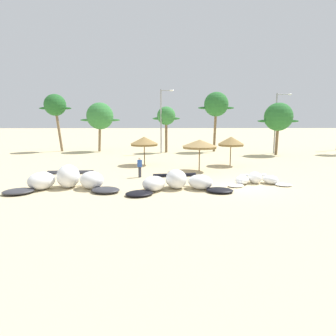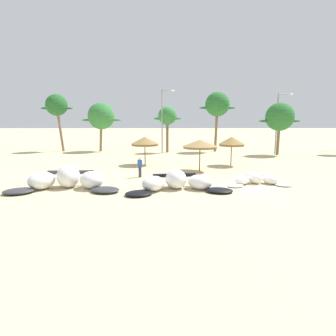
{
  "view_description": "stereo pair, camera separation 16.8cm",
  "coord_description": "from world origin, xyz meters",
  "px_view_note": "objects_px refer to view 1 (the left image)",
  "views": [
    {
      "loc": [
        -5.25,
        -19.35,
        4.63
      ],
      "look_at": [
        -4.89,
        2.0,
        1.0
      ],
      "focal_mm": 30.77,
      "sensor_mm": 36.0,
      "label": 1
    },
    {
      "loc": [
        -5.09,
        -19.35,
        4.63
      ],
      "look_at": [
        -4.89,
        2.0,
        1.0
      ],
      "focal_mm": 30.77,
      "sensor_mm": 36.0,
      "label": 2
    }
  ],
  "objects_px": {
    "kite_left_of_center": "(256,180)",
    "palm_left": "(100,116)",
    "kite_far_left": "(67,180)",
    "beach_umbrella_near_van": "(144,141)",
    "palm_center_right": "(278,117)",
    "lamppost_west_center": "(277,120)",
    "person_by_umbrellas": "(140,167)",
    "palm_center_left": "(216,105)",
    "lamppost_west": "(162,118)",
    "beach_umbrella_middle": "(200,144)",
    "beach_umbrella_near_palms": "(231,141)",
    "palm_left_of_gap": "(166,117)",
    "kite_left": "(177,182)",
    "palm_leftmost": "(55,106)"
  },
  "relations": [
    {
      "from": "kite_far_left",
      "to": "person_by_umbrellas",
      "type": "distance_m",
      "value": 6.0
    },
    {
      "from": "palm_center_right",
      "to": "lamppost_west_center",
      "type": "bearing_deg",
      "value": 74.49
    },
    {
      "from": "kite_left_of_center",
      "to": "beach_umbrella_near_van",
      "type": "xyz_separation_m",
      "value": [
        -8.63,
        9.03,
        2.1
      ]
    },
    {
      "from": "palm_left",
      "to": "lamppost_west_center",
      "type": "distance_m",
      "value": 24.52
    },
    {
      "from": "kite_far_left",
      "to": "beach_umbrella_near_van",
      "type": "relative_size",
      "value": 2.66
    },
    {
      "from": "beach_umbrella_near_van",
      "to": "palm_leftmost",
      "type": "bearing_deg",
      "value": 136.21
    },
    {
      "from": "beach_umbrella_near_van",
      "to": "lamppost_west",
      "type": "height_order",
      "value": "lamppost_west"
    },
    {
      "from": "palm_center_left",
      "to": "beach_umbrella_near_van",
      "type": "bearing_deg",
      "value": -127.51
    },
    {
      "from": "lamppost_west_center",
      "to": "palm_left",
      "type": "bearing_deg",
      "value": 172.54
    },
    {
      "from": "beach_umbrella_near_palms",
      "to": "palm_center_left",
      "type": "height_order",
      "value": "palm_center_left"
    },
    {
      "from": "lamppost_west_center",
      "to": "palm_center_right",
      "type": "bearing_deg",
      "value": -105.51
    },
    {
      "from": "palm_center_left",
      "to": "kite_left_of_center",
      "type": "bearing_deg",
      "value": -92.23
    },
    {
      "from": "beach_umbrella_near_van",
      "to": "palm_left",
      "type": "relative_size",
      "value": 0.41
    },
    {
      "from": "kite_left",
      "to": "beach_umbrella_near_palms",
      "type": "bearing_deg",
      "value": 59.84
    },
    {
      "from": "beach_umbrella_near_van",
      "to": "beach_umbrella_near_palms",
      "type": "distance_m",
      "value": 8.74
    },
    {
      "from": "person_by_umbrellas",
      "to": "lamppost_west_center",
      "type": "xyz_separation_m",
      "value": [
        17.16,
        15.97,
        3.74
      ]
    },
    {
      "from": "beach_umbrella_near_van",
      "to": "lamppost_west",
      "type": "relative_size",
      "value": 0.34
    },
    {
      "from": "kite_far_left",
      "to": "beach_umbrella_near_van",
      "type": "xyz_separation_m",
      "value": [
        4.55,
        10.28,
        1.83
      ]
    },
    {
      "from": "kite_far_left",
      "to": "palm_center_left",
      "type": "height_order",
      "value": "palm_center_left"
    },
    {
      "from": "beach_umbrella_near_van",
      "to": "palm_center_right",
      "type": "relative_size",
      "value": 0.43
    },
    {
      "from": "palm_center_left",
      "to": "palm_center_right",
      "type": "height_order",
      "value": "palm_center_left"
    },
    {
      "from": "palm_leftmost",
      "to": "lamppost_west",
      "type": "height_order",
      "value": "lamppost_west"
    },
    {
      "from": "kite_left_of_center",
      "to": "beach_umbrella_middle",
      "type": "height_order",
      "value": "beach_umbrella_middle"
    },
    {
      "from": "palm_center_right",
      "to": "lamppost_west",
      "type": "relative_size",
      "value": 0.79
    },
    {
      "from": "palm_left",
      "to": "beach_umbrella_near_van",
      "type": "bearing_deg",
      "value": -60.82
    },
    {
      "from": "lamppost_west_center",
      "to": "lamppost_west",
      "type": "bearing_deg",
      "value": 177.31
    },
    {
      "from": "person_by_umbrellas",
      "to": "kite_left",
      "type": "bearing_deg",
      "value": -56.34
    },
    {
      "from": "kite_far_left",
      "to": "lamppost_west",
      "type": "bearing_deg",
      "value": 72.86
    },
    {
      "from": "kite_left",
      "to": "lamppost_west_center",
      "type": "distance_m",
      "value": 25.1
    },
    {
      "from": "lamppost_west",
      "to": "lamppost_west_center",
      "type": "distance_m",
      "value": 15.42
    },
    {
      "from": "kite_far_left",
      "to": "kite_left",
      "type": "distance_m",
      "value": 7.4
    },
    {
      "from": "kite_left_of_center",
      "to": "palm_left",
      "type": "height_order",
      "value": "palm_left"
    },
    {
      "from": "lamppost_west",
      "to": "beach_umbrella_near_palms",
      "type": "bearing_deg",
      "value": -57.32
    },
    {
      "from": "beach_umbrella_near_van",
      "to": "palm_center_right",
      "type": "height_order",
      "value": "palm_center_right"
    },
    {
      "from": "beach_umbrella_near_van",
      "to": "lamppost_west_center",
      "type": "distance_m",
      "value": 19.79
    },
    {
      "from": "person_by_umbrellas",
      "to": "palm_center_left",
      "type": "xyz_separation_m",
      "value": [
        9.43,
        18.74,
        5.82
      ]
    },
    {
      "from": "person_by_umbrellas",
      "to": "beach_umbrella_middle",
      "type": "bearing_deg",
      "value": 28.44
    },
    {
      "from": "kite_far_left",
      "to": "beach_umbrella_near_palms",
      "type": "xyz_separation_m",
      "value": [
        13.27,
        9.76,
        1.84
      ]
    },
    {
      "from": "kite_left",
      "to": "lamppost_west",
      "type": "height_order",
      "value": "lamppost_west"
    },
    {
      "from": "beach_umbrella_near_palms",
      "to": "palm_left",
      "type": "xyz_separation_m",
      "value": [
        -15.84,
        13.26,
        2.59
      ]
    },
    {
      "from": "kite_far_left",
      "to": "beach_umbrella_near_van",
      "type": "distance_m",
      "value": 11.39
    },
    {
      "from": "kite_far_left",
      "to": "lamppost_west_center",
      "type": "height_order",
      "value": "lamppost_west_center"
    },
    {
      "from": "kite_left_of_center",
      "to": "palm_left",
      "type": "xyz_separation_m",
      "value": [
        -15.75,
        21.77,
        4.71
      ]
    },
    {
      "from": "palm_center_left",
      "to": "palm_left",
      "type": "bearing_deg",
      "value": 178.57
    },
    {
      "from": "palm_left_of_gap",
      "to": "palm_center_left",
      "type": "relative_size",
      "value": 0.75
    },
    {
      "from": "palm_left",
      "to": "palm_left_of_gap",
      "type": "relative_size",
      "value": 1.1
    },
    {
      "from": "kite_far_left",
      "to": "palm_left",
      "type": "distance_m",
      "value": 23.58
    },
    {
      "from": "kite_left",
      "to": "beach_umbrella_middle",
      "type": "bearing_deg",
      "value": 71.58
    },
    {
      "from": "palm_leftmost",
      "to": "lamppost_west_center",
      "type": "height_order",
      "value": "palm_leftmost"
    },
    {
      "from": "kite_far_left",
      "to": "person_by_umbrellas",
      "type": "xyz_separation_m",
      "value": [
        4.58,
        3.86,
        0.22
      ]
    }
  ]
}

